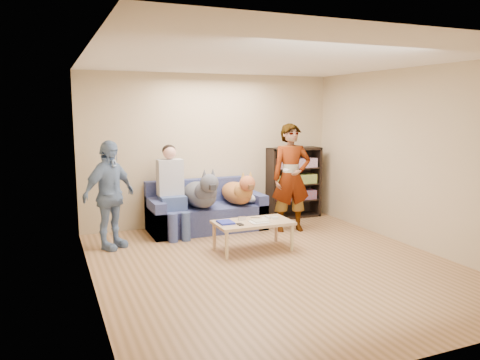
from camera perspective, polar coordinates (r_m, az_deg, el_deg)
name	(u,v)px	position (r m, az deg, el deg)	size (l,w,h in m)	color
ground	(276,265)	(6.18, 4.36, -10.32)	(5.00, 5.00, 0.00)	olive
ceiling	(278,60)	(5.87, 4.67, 14.43)	(5.00, 5.00, 0.00)	white
wall_back	(211,150)	(8.18, -3.52, 3.70)	(4.50, 4.50, 0.00)	tan
wall_front	(426,202)	(3.86, 21.70, -2.55)	(4.50, 4.50, 0.00)	tan
wall_left	(90,176)	(5.26, -17.86, 0.51)	(5.00, 5.00, 0.00)	tan
wall_right	(416,159)	(7.19, 20.69, 2.47)	(5.00, 5.00, 0.00)	tan
blanket	(251,198)	(7.98, 1.33, -2.19)	(0.44, 0.37, 0.15)	silver
person_standing_right	(291,178)	(7.72, 6.26, 0.27)	(0.65, 0.42, 1.77)	gray
person_standing_left	(109,195)	(6.95, -15.64, -1.78)	(0.92, 0.38, 1.57)	#7690BD
held_controller	(286,170)	(7.42, 5.68, 1.24)	(0.04, 0.12, 0.03)	white
notebook_blue	(226,222)	(6.59, -1.77, -5.17)	(0.20, 0.26, 0.03)	#1C289B
papers	(259,222)	(6.62, 2.35, -5.14)	(0.26, 0.20, 0.01)	silver
magazine	(260,221)	(6.65, 2.51, -4.96)	(0.22, 0.17, 0.01)	#BDB797
camera_silver	(242,219)	(6.75, 0.25, -4.72)	(0.11, 0.06, 0.05)	silver
controller_a	(268,217)	(6.90, 3.38, -4.53)	(0.04, 0.13, 0.03)	silver
controller_b	(275,218)	(6.86, 4.28, -4.60)	(0.09, 0.06, 0.03)	silver
headphone_cup_a	(266,220)	(6.76, 3.22, -4.84)	(0.07, 0.07, 0.02)	silver
headphone_cup_b	(264,218)	(6.83, 2.92, -4.70)	(0.07, 0.07, 0.02)	white
pen_orange	(256,224)	(6.54, 2.01, -5.34)	(0.01, 0.01, 0.14)	#CE521D
pen_black	(255,218)	(6.90, 1.89, -4.60)	(0.01, 0.01, 0.14)	black
wallet	(240,224)	(6.49, 0.01, -5.42)	(0.07, 0.12, 0.01)	black
sofa	(206,213)	(7.88, -4.21, -4.01)	(1.90, 0.85, 0.82)	#515B93
person_seated	(172,187)	(7.50, -8.31, -0.90)	(0.40, 0.73, 1.47)	#435094
dog_gray	(201,193)	(7.54, -4.72, -1.58)	(0.47, 1.28, 0.68)	#50525A
dog_tan	(239,192)	(7.78, -0.17, -1.43)	(0.42, 1.17, 0.61)	#A85E33
coffee_table	(253,224)	(6.71, 1.59, -5.44)	(1.10, 0.60, 0.42)	tan
bookshelf	(293,181)	(8.73, 6.54, -0.13)	(1.00, 0.34, 1.30)	black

